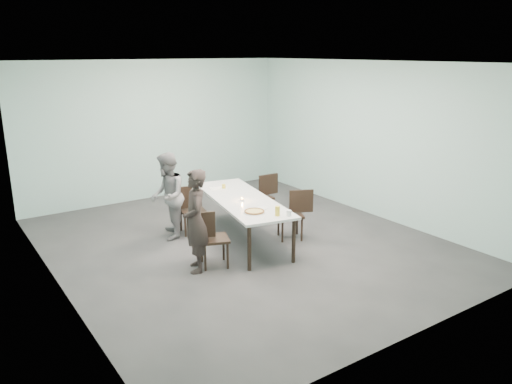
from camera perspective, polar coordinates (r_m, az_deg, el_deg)
ground at (r=8.57m, az=-1.41°, el=-5.88°), size 7.00×7.00×0.00m
room_shell at (r=8.04m, az=-1.51°, el=7.65°), size 6.02×7.02×3.01m
table at (r=8.51m, az=-1.62°, el=-1.09°), size 1.38×2.72×0.75m
chair_near_left at (r=7.56m, az=-5.41°, el=-4.91°), size 0.65×0.54×0.87m
chair_far_left at (r=8.96m, az=-7.85°, el=-1.64°), size 0.65×0.50×0.87m
chair_near_right at (r=8.67m, az=4.46°, el=-2.15°), size 0.65×0.56×0.87m
chair_far_right at (r=9.67m, az=0.87°, el=-0.17°), size 0.62×0.44×0.87m
diner_near at (r=7.36m, az=-6.93°, el=-3.31°), size 0.56×0.66×1.54m
diner_far at (r=8.73m, az=-10.07°, el=-0.47°), size 0.83×0.91×1.51m
pizza at (r=7.74m, az=-0.19°, el=-2.25°), size 0.34×0.34×0.04m
side_plate at (r=7.95m, az=0.73°, el=-1.85°), size 0.18×0.18×0.01m
beer_glass at (r=7.58m, az=2.47°, el=-2.19°), size 0.08×0.08×0.15m
water_tumbler at (r=7.60m, az=3.77°, el=-2.42°), size 0.08×0.08×0.09m
tealight at (r=8.34m, az=-1.58°, el=-0.90°), size 0.06×0.06×0.05m
amber_tumbler at (r=9.10m, az=-3.70°, el=0.64°), size 0.07×0.07×0.08m
menu at (r=9.12m, az=-4.34°, el=0.43°), size 0.34×0.27×0.01m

